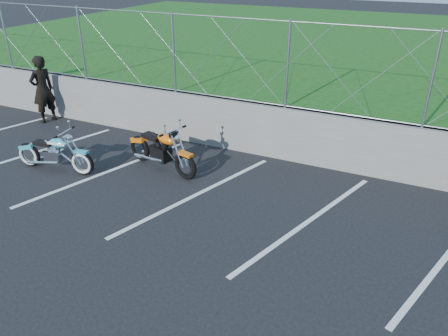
% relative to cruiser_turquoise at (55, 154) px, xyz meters
% --- Properties ---
extents(ground, '(90.00, 90.00, 0.00)m').
position_rel_cruiser_turquoise_xyz_m(ground, '(3.49, -0.56, -0.41)').
color(ground, black).
rests_on(ground, ground).
extents(retaining_wall, '(30.00, 0.22, 1.30)m').
position_rel_cruiser_turquoise_xyz_m(retaining_wall, '(3.49, 2.94, 0.24)').
color(retaining_wall, '#62625D').
rests_on(retaining_wall, ground).
extents(grass_field, '(30.00, 20.00, 1.30)m').
position_rel_cruiser_turquoise_xyz_m(grass_field, '(3.49, 12.94, 0.24)').
color(grass_field, '#164612').
rests_on(grass_field, ground).
extents(chain_link_fence, '(28.00, 0.03, 2.00)m').
position_rel_cruiser_turquoise_xyz_m(chain_link_fence, '(3.49, 2.94, 1.89)').
color(chain_link_fence, gray).
rests_on(chain_link_fence, retaining_wall).
extents(parking_lines, '(18.29, 4.31, 0.01)m').
position_rel_cruiser_turquoise_xyz_m(parking_lines, '(4.69, 0.44, -0.41)').
color(parking_lines, silver).
rests_on(parking_lines, ground).
extents(cruiser_turquoise, '(2.05, 0.65, 1.02)m').
position_rel_cruiser_turquoise_xyz_m(cruiser_turquoise, '(0.00, 0.00, 0.00)').
color(cruiser_turquoise, black).
rests_on(cruiser_turquoise, ground).
extents(naked_orange, '(2.14, 0.79, 1.08)m').
position_rel_cruiser_turquoise_xyz_m(naked_orange, '(2.20, 1.11, 0.06)').
color(naked_orange, black).
rests_on(naked_orange, ground).
extents(person_standing, '(0.61, 0.80, 1.96)m').
position_rel_cruiser_turquoise_xyz_m(person_standing, '(-2.73, 2.37, 0.57)').
color(person_standing, black).
rests_on(person_standing, ground).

